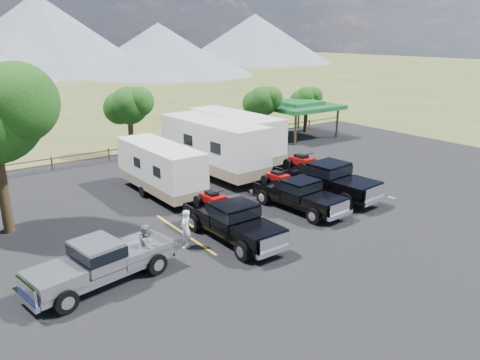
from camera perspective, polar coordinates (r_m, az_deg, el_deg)
ground at (r=22.57m, az=11.84°, el=-6.21°), size 320.00×320.00×0.00m
asphalt_lot at (r=24.50m, az=6.67°, el=-3.97°), size 44.00×34.00×0.04m
stall_lines at (r=25.18m, az=5.14°, el=-3.26°), size 12.12×5.50×0.01m
tree_ne_a at (r=39.69m, az=2.74°, el=9.53°), size 3.11×2.92×4.76m
tree_ne_b at (r=44.41m, az=8.07°, el=9.76°), size 2.77×2.59×4.27m
tree_north at (r=35.75m, az=-13.43°, el=8.79°), size 3.46×3.24×5.25m
rail_fence at (r=37.60m, az=-7.12°, el=4.52°), size 36.12×0.12×1.00m
pavilion at (r=42.38m, az=7.05°, el=8.98°), size 6.20×6.20×3.22m
rig_left at (r=20.93m, az=-1.02°, el=-4.84°), size 2.14×5.87×1.95m
rig_center at (r=24.64m, az=7.00°, el=-1.59°), size 2.31×5.70×1.86m
rig_right at (r=26.91m, az=10.28°, el=0.28°), size 2.82×6.80×2.22m
trailer_left at (r=26.85m, az=-9.68°, el=1.32°), size 2.33×8.44×2.94m
trailer_center at (r=30.18m, az=-3.31°, el=4.04°), size 3.20×10.47×3.63m
trailer_right at (r=33.21m, az=-0.70°, el=5.23°), size 2.85×10.22×3.56m
pickup_silver at (r=18.11m, az=-16.52°, el=-9.48°), size 5.93×2.78×1.71m
person_a at (r=20.28m, az=-6.64°, el=-5.94°), size 0.75×0.67×1.72m
person_b at (r=18.97m, az=-11.26°, el=-7.84°), size 1.07×1.07×1.75m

